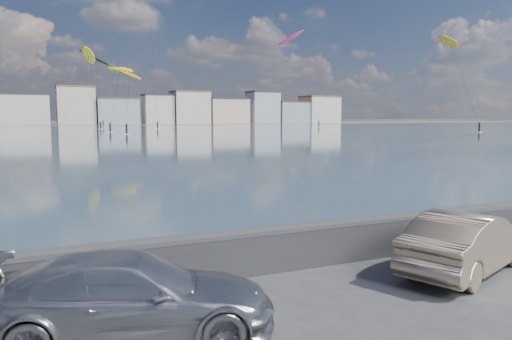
{
  "coord_description": "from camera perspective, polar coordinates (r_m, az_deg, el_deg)",
  "views": [
    {
      "loc": [
        -4.05,
        -7.25,
        3.56
      ],
      "look_at": [
        1.0,
        4.0,
        2.2
      ],
      "focal_mm": 35.0,
      "sensor_mm": 36.0,
      "label": 1
    }
  ],
  "objects": [
    {
      "name": "kitesurfer_13",
      "position": [
        110.33,
        -14.27,
        10.4
      ],
      "size": [
        6.72,
        18.3,
        13.6
      ],
      "color": "#BF8C19",
      "rests_on": "ground"
    },
    {
      "name": "kitesurfer_3",
      "position": [
        117.79,
        21.27,
        13.34
      ],
      "size": [
        8.6,
        9.32,
        20.73
      ],
      "color": "#BF8C19",
      "rests_on": "ground"
    },
    {
      "name": "kitesurfer_2",
      "position": [
        167.01,
        4.04,
        14.71
      ],
      "size": [
        8.94,
        17.62,
        31.31
      ],
      "color": "#E5338C",
      "rests_on": "ground"
    },
    {
      "name": "seawall",
      "position": [
        11.15,
        -1.98,
        -9.21
      ],
      "size": [
        400.0,
        0.36,
        1.08
      ],
      "color": "#28282B",
      "rests_on": "ground"
    },
    {
      "name": "far_shore_strip",
      "position": [
        207.32,
        -23.16,
        4.8
      ],
      "size": [
        500.0,
        60.0,
        0.0
      ],
      "primitive_type": "cube",
      "color": "#4C473D",
      "rests_on": "ground"
    },
    {
      "name": "far_buildings",
      "position": [
        193.34,
        -22.76,
        6.53
      ],
      "size": [
        240.79,
        13.26,
        14.6
      ],
      "color": "#B7C6BC",
      "rests_on": "ground"
    },
    {
      "name": "bay_water",
      "position": [
        98.89,
        -21.88,
        3.78
      ],
      "size": [
        500.0,
        177.0,
        0.0
      ],
      "primitive_type": "cube",
      "color": "#3A4E66",
      "rests_on": "ground"
    },
    {
      "name": "kitesurfer_8",
      "position": [
        141.82,
        -18.55,
        12.21
      ],
      "size": [
        5.49,
        12.5,
        21.76
      ],
      "color": "yellow",
      "rests_on": "ground"
    },
    {
      "name": "ground",
      "position": [
        9.03,
        4.83,
        -16.93
      ],
      "size": [
        700.0,
        700.0,
        0.0
      ],
      "primitive_type": "plane",
      "color": "#333335",
      "rests_on": "ground"
    },
    {
      "name": "car_silver",
      "position": [
        8.49,
        -14.16,
        -13.78
      ],
      "size": [
        4.98,
        3.14,
        1.34
      ],
      "primitive_type": "imported",
      "rotation": [
        0.0,
        0.0,
        1.28
      ],
      "color": "#AAABB0",
      "rests_on": "ground"
    },
    {
      "name": "car_champagne",
      "position": [
        12.41,
        22.9,
        -7.56
      ],
      "size": [
        4.46,
        2.93,
        1.39
      ],
      "primitive_type": "imported",
      "rotation": [
        0.0,
        0.0,
        1.95
      ],
      "color": "tan",
      "rests_on": "ground"
    },
    {
      "name": "kitesurfer_16",
      "position": [
        167.39,
        -17.94,
        12.02
      ],
      "size": [
        10.08,
        8.71,
        24.0
      ],
      "color": "black",
      "rests_on": "ground"
    },
    {
      "name": "kitesurfer_12",
      "position": [
        115.7,
        -15.32,
        10.93
      ],
      "size": [
        7.23,
        11.99,
        14.9
      ],
      "color": "yellow",
      "rests_on": "ground"
    }
  ]
}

